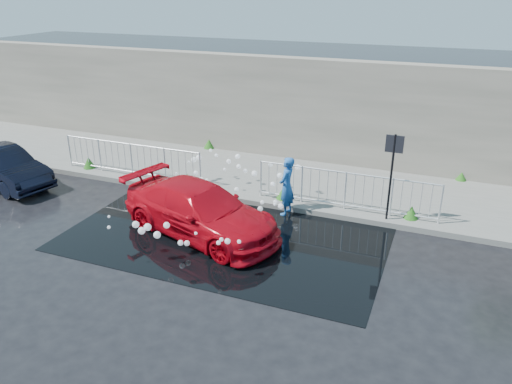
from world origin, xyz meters
TOP-DOWN VIEW (x-y plane):
  - ground at (0.00, 0.00)m, footprint 90.00×90.00m
  - pavement at (0.00, 5.00)m, footprint 30.00×4.00m
  - curb at (0.00, 3.00)m, footprint 30.00×0.25m
  - retaining_wall at (0.00, 7.20)m, footprint 30.00×0.60m
  - puddle at (0.50, 1.00)m, footprint 8.00×5.00m
  - sign_post at (4.20, 3.10)m, footprint 0.45×0.06m
  - railing_left at (-4.00, 3.35)m, footprint 5.05×0.05m
  - railing_right at (3.00, 3.35)m, footprint 5.05×0.05m
  - weeds at (-0.34, 4.40)m, footprint 12.17×3.93m
  - water_spray at (-0.21, 1.89)m, footprint 3.59×5.56m
  - red_car at (-0.16, 0.79)m, footprint 4.82×3.04m
  - dark_car at (-7.49, 1.42)m, footprint 3.89×2.09m
  - person at (1.50, 2.73)m, footprint 0.45×0.64m

SIDE VIEW (x-z plane):
  - ground at x=0.00m, z-range 0.00..0.00m
  - puddle at x=0.50m, z-range 0.00..0.01m
  - pavement at x=0.00m, z-range 0.00..0.15m
  - curb at x=0.00m, z-range 0.00..0.16m
  - weeds at x=-0.34m, z-range 0.13..0.52m
  - dark_car at x=-7.49m, z-range 0.00..1.22m
  - red_car at x=-0.16m, z-range 0.00..1.30m
  - railing_left at x=-4.00m, z-range 0.19..1.29m
  - railing_right at x=3.00m, z-range 0.19..1.29m
  - water_spray at x=-0.21m, z-range 0.27..1.24m
  - person at x=1.50m, z-range 0.00..1.67m
  - sign_post at x=4.20m, z-range 0.47..2.97m
  - retaining_wall at x=0.00m, z-range 0.15..3.65m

